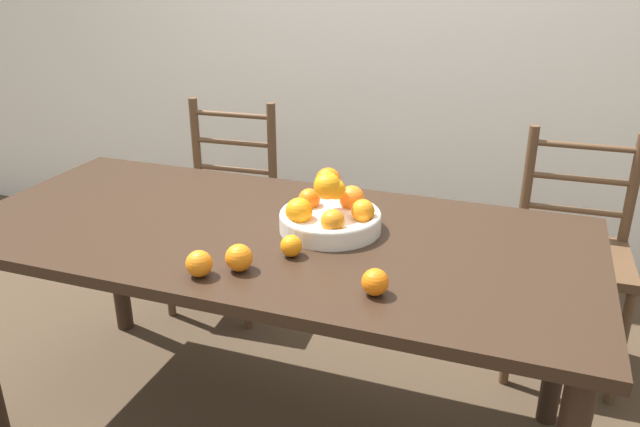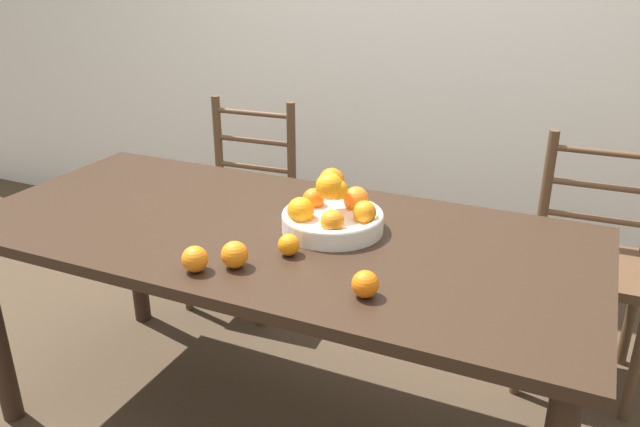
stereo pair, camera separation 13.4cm
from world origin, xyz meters
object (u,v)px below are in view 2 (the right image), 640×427
at_px(orange_loose_3, 235,255).
at_px(orange_loose_0, 365,284).
at_px(fruit_bowl, 332,213).
at_px(orange_loose_1, 195,259).
at_px(chair_right, 589,267).
at_px(orange_loose_2, 289,245).
at_px(chair_left, 243,205).

bearing_deg(orange_loose_3, orange_loose_0, -0.34).
bearing_deg(fruit_bowl, orange_loose_1, -119.62).
height_order(fruit_bowl, chair_right, fruit_bowl).
height_order(orange_loose_1, orange_loose_2, orange_loose_1).
bearing_deg(fruit_bowl, orange_loose_0, -55.37).
xyz_separation_m(orange_loose_1, orange_loose_3, (0.08, 0.06, 0.00)).
distance_m(chair_left, chair_right, 1.49).
bearing_deg(chair_right, chair_left, 178.20).
xyz_separation_m(orange_loose_3, chair_left, (-0.60, 1.02, -0.33)).
height_order(orange_loose_1, orange_loose_3, orange_loose_3).
xyz_separation_m(fruit_bowl, orange_loose_1, (-0.23, -0.40, -0.02)).
bearing_deg(chair_left, chair_right, -3.61).
height_order(orange_loose_0, chair_right, chair_right).
bearing_deg(orange_loose_0, chair_left, 133.70).
bearing_deg(orange_loose_2, orange_loose_0, -24.98).
xyz_separation_m(orange_loose_1, chair_right, (0.97, 1.08, -0.33)).
relative_size(orange_loose_3, chair_left, 0.08).
height_order(orange_loose_1, chair_left, chair_left).
bearing_deg(chair_right, orange_loose_3, -132.75).
bearing_deg(orange_loose_2, fruit_bowl, 78.18).
bearing_deg(orange_loose_0, orange_loose_2, 155.02).
relative_size(fruit_bowl, orange_loose_3, 4.19).
bearing_deg(fruit_bowl, orange_loose_3, -113.03).
relative_size(orange_loose_2, orange_loose_3, 0.83).
height_order(orange_loose_1, chair_right, chair_right).
height_order(fruit_bowl, orange_loose_1, fruit_bowl).
height_order(chair_left, chair_right, same).
xyz_separation_m(fruit_bowl, orange_loose_3, (-0.14, -0.33, -0.02)).
distance_m(fruit_bowl, orange_loose_3, 0.36).
xyz_separation_m(orange_loose_0, orange_loose_1, (-0.46, -0.06, 0.00)).
relative_size(orange_loose_0, orange_loose_2, 1.11).
relative_size(fruit_bowl, chair_left, 0.33).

